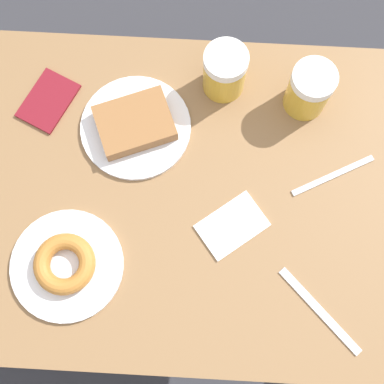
# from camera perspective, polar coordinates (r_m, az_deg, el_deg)

# --- Properties ---
(ground_plane) EXTENTS (8.00, 8.00, 0.00)m
(ground_plane) POSITION_cam_1_polar(r_m,az_deg,el_deg) (1.78, 0.00, -6.07)
(ground_plane) COLOR #333338
(table) EXTENTS (0.71, 0.89, 0.71)m
(table) POSITION_cam_1_polar(r_m,az_deg,el_deg) (1.15, 0.00, -1.16)
(table) COLOR olive
(table) RESTS_ON ground_plane
(plate_with_cake) EXTENTS (0.23, 0.23, 0.04)m
(plate_with_cake) POSITION_cam_1_polar(r_m,az_deg,el_deg) (1.12, -6.07, 7.10)
(plate_with_cake) COLOR silver
(plate_with_cake) RESTS_ON table
(plate_with_donut) EXTENTS (0.22, 0.22, 0.04)m
(plate_with_donut) POSITION_cam_1_polar(r_m,az_deg,el_deg) (1.07, -13.31, -7.55)
(plate_with_donut) COLOR silver
(plate_with_donut) RESTS_ON table
(beer_mug_left) EXTENTS (0.09, 0.09, 0.12)m
(beer_mug_left) POSITION_cam_1_polar(r_m,az_deg,el_deg) (1.12, 3.51, 12.71)
(beer_mug_left) COLOR gold
(beer_mug_left) RESTS_ON table
(beer_mug_center) EXTENTS (0.09, 0.09, 0.12)m
(beer_mug_center) POSITION_cam_1_polar(r_m,az_deg,el_deg) (1.13, 12.40, 10.61)
(beer_mug_center) COLOR gold
(beer_mug_center) RESTS_ON table
(napkin_folded) EXTENTS (0.15, 0.16, 0.00)m
(napkin_folded) POSITION_cam_1_polar(r_m,az_deg,el_deg) (1.07, 4.30, -3.59)
(napkin_folded) COLOR white
(napkin_folded) RESTS_ON table
(fork) EXTENTS (0.10, 0.17, 0.00)m
(fork) POSITION_cam_1_polar(r_m,az_deg,el_deg) (1.13, 14.80, 1.72)
(fork) COLOR silver
(fork) RESTS_ON table
(knife) EXTENTS (0.16, 0.16, 0.00)m
(knife) POSITION_cam_1_polar(r_m,az_deg,el_deg) (1.08, 13.46, -12.21)
(knife) COLOR silver
(knife) RESTS_ON table
(passport_near_edge) EXTENTS (0.15, 0.13, 0.01)m
(passport_near_edge) POSITION_cam_1_polar(r_m,az_deg,el_deg) (1.19, -15.08, 9.38)
(passport_near_edge) COLOR maroon
(passport_near_edge) RESTS_ON table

